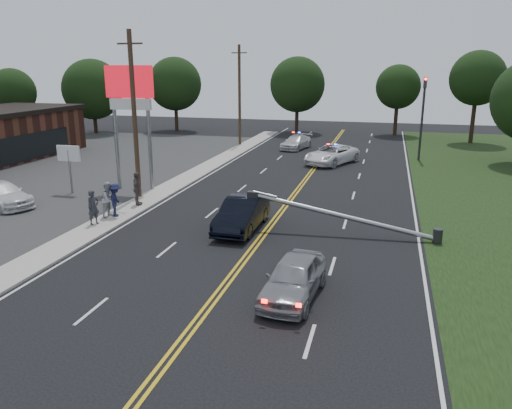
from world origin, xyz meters
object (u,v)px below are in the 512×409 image
(crashed_sedan, at_px, (242,214))
(waiting_sedan, at_px, (294,278))
(parked_car, at_px, (2,195))
(bystander_b, at_px, (109,199))
(small_sign, at_px, (69,157))
(fallen_streetlight, at_px, (353,218))
(utility_pole_far, at_px, (240,95))
(pylon_sign, at_px, (130,98))
(bystander_a, at_px, (93,207))
(emergency_a, at_px, (332,154))
(bystander_d, at_px, (137,189))
(emergency_b, at_px, (296,142))
(bystander_c, at_px, (115,200))
(traffic_signal, at_px, (423,111))
(utility_pole_mid, at_px, (134,116))

(crashed_sedan, relative_size, waiting_sedan, 1.14)
(waiting_sedan, relative_size, parked_car, 0.90)
(bystander_b, bearing_deg, small_sign, 61.70)
(fallen_streetlight, relative_size, crashed_sedan, 1.91)
(small_sign, relative_size, utility_pole_far, 0.31)
(pylon_sign, xyz_separation_m, waiting_sedan, (13.17, -13.22, -5.26))
(bystander_b, bearing_deg, bystander_a, -171.35)
(fallen_streetlight, bearing_deg, emergency_a, 99.53)
(bystander_b, relative_size, bystander_d, 0.99)
(crashed_sedan, distance_m, emergency_b, 25.66)
(crashed_sedan, bearing_deg, bystander_a, -168.28)
(crashed_sedan, relative_size, bystander_d, 2.53)
(crashed_sedan, bearing_deg, utility_pole_far, 107.40)
(bystander_a, height_order, bystander_c, bystander_c)
(traffic_signal, relative_size, bystander_a, 3.95)
(pylon_sign, relative_size, bystander_c, 4.47)
(emergency_b, xyz_separation_m, bystander_b, (-5.48, -25.64, 0.41))
(small_sign, height_order, emergency_a, small_sign)
(emergency_a, xyz_separation_m, bystander_b, (-9.75, -18.77, 0.29))
(bystander_b, bearing_deg, emergency_b, -0.98)
(pylon_sign, relative_size, traffic_signal, 1.13)
(fallen_streetlight, bearing_deg, bystander_b, -178.25)
(utility_pole_far, relative_size, bystander_c, 5.58)
(fallen_streetlight, bearing_deg, utility_pole_mid, 163.36)
(waiting_sedan, xyz_separation_m, parked_car, (-18.74, 7.46, -0.04))
(utility_pole_mid, distance_m, bystander_b, 5.97)
(waiting_sedan, bearing_deg, parked_car, 163.08)
(parked_car, height_order, emergency_b, parked_car)
(waiting_sedan, height_order, bystander_c, bystander_c)
(waiting_sedan, bearing_deg, emergency_a, 98.31)
(waiting_sedan, height_order, bystander_d, bystander_d)
(fallen_streetlight, distance_m, emergency_b, 26.30)
(emergency_b, distance_m, bystander_c, 26.00)
(bystander_a, bearing_deg, emergency_b, 11.47)
(crashed_sedan, relative_size, bystander_c, 2.74)
(fallen_streetlight, distance_m, parked_car, 20.26)
(crashed_sedan, bearing_deg, emergency_a, 83.44)
(utility_pole_mid, distance_m, emergency_a, 18.20)
(traffic_signal, relative_size, bystander_b, 3.68)
(fallen_streetlight, xyz_separation_m, bystander_c, (-12.55, -0.23, 0.10))
(utility_pole_mid, relative_size, waiting_sedan, 2.33)
(crashed_sedan, bearing_deg, waiting_sedan, -59.67)
(small_sign, xyz_separation_m, parked_car, (-2.07, -3.76, -1.64))
(pylon_sign, bearing_deg, utility_pole_far, 86.28)
(bystander_d, bearing_deg, emergency_a, -45.04)
(traffic_signal, xyz_separation_m, emergency_b, (-11.47, 3.25, -3.54))
(small_sign, distance_m, traffic_signal, 28.72)
(crashed_sedan, height_order, parked_car, crashed_sedan)
(bystander_a, xyz_separation_m, bystander_c, (0.35, 1.58, 0.00))
(emergency_b, bearing_deg, bystander_b, -88.81)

